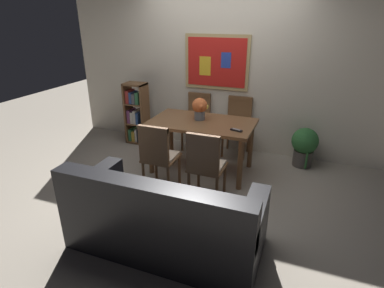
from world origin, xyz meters
TOP-DOWN VIEW (x-y plane):
  - ground_plane at (0.00, 0.00)m, footprint 12.00×12.00m
  - wall_back_with_painting at (-0.00, 1.43)m, footprint 5.20×0.14m
  - dining_table at (0.04, 0.45)m, footprint 1.42×0.84m
  - dining_chair_near_right at (0.36, -0.35)m, footprint 0.40×0.41m
  - dining_chair_far_right at (0.36, 1.23)m, footprint 0.40×0.41m
  - dining_chair_near_left at (-0.26, -0.31)m, footprint 0.40×0.41m
  - dining_chair_far_left at (-0.32, 1.23)m, footprint 0.40×0.41m
  - leather_couch at (0.24, -1.22)m, footprint 1.80×0.84m
  - bookshelf at (-1.37, 1.07)m, footprint 0.36×0.28m
  - potted_ivy at (1.40, 1.12)m, footprint 0.38×0.38m
  - flower_vase at (-0.02, 0.52)m, footprint 0.22×0.21m
  - tv_remote at (0.56, 0.25)m, footprint 0.16×0.08m

SIDE VIEW (x-z plane):
  - ground_plane at x=0.00m, z-range 0.00..0.00m
  - leather_couch at x=0.24m, z-range -0.11..0.73m
  - potted_ivy at x=1.40m, z-range 0.03..0.62m
  - bookshelf at x=-1.37m, z-range -0.04..1.01m
  - dining_chair_near_right at x=0.36m, z-range 0.08..0.99m
  - dining_chair_far_right at x=0.36m, z-range 0.08..0.99m
  - dining_chair_near_left at x=-0.26m, z-range 0.08..0.99m
  - dining_chair_far_left at x=-0.32m, z-range 0.08..0.99m
  - dining_table at x=0.04m, z-range 0.27..1.00m
  - tv_remote at x=0.56m, z-range 0.74..0.76m
  - flower_vase at x=-0.02m, z-range 0.76..1.06m
  - wall_back_with_painting at x=0.00m, z-range 0.00..2.60m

